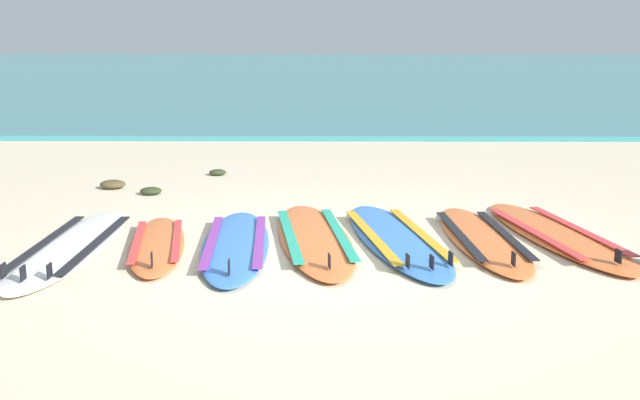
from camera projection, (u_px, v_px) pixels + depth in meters
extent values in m
plane|color=beige|center=(339.00, 257.00, 6.19)|extent=(80.00, 80.00, 0.00)
cube|color=teal|center=(329.00, 67.00, 42.18)|extent=(80.00, 60.00, 0.10)
ellipsoid|color=white|center=(71.00, 246.00, 6.40)|extent=(0.67, 2.58, 0.07)
cube|color=black|center=(45.00, 242.00, 6.39)|extent=(0.11, 1.81, 0.01)
cube|color=black|center=(97.00, 242.00, 6.38)|extent=(0.11, 1.81, 0.01)
cube|color=black|center=(23.00, 273.00, 5.40)|extent=(0.01, 0.09, 0.11)
cube|color=black|center=(3.00, 270.00, 5.46)|extent=(0.01, 0.09, 0.11)
cube|color=black|center=(49.00, 271.00, 5.45)|extent=(0.01, 0.09, 0.11)
ellipsoid|color=orange|center=(157.00, 244.00, 6.47)|extent=(0.82, 1.99, 0.07)
cube|color=#D13838|center=(137.00, 241.00, 6.43)|extent=(0.31, 1.35, 0.01)
cube|color=#D13838|center=(177.00, 239.00, 6.49)|extent=(0.31, 1.35, 0.01)
cube|color=black|center=(152.00, 260.00, 5.72)|extent=(0.03, 0.09, 0.11)
ellipsoid|color=#3875CC|center=(236.00, 244.00, 6.46)|extent=(0.76, 2.41, 0.07)
cube|color=purple|center=(212.00, 240.00, 6.44)|extent=(0.20, 1.66, 0.01)
cube|color=purple|center=(259.00, 239.00, 6.47)|extent=(0.20, 1.66, 0.01)
cube|color=black|center=(229.00, 267.00, 5.54)|extent=(0.02, 0.09, 0.11)
ellipsoid|color=orange|center=(314.00, 238.00, 6.68)|extent=(0.99, 2.62, 0.07)
cube|color=teal|center=(289.00, 234.00, 6.64)|extent=(0.34, 1.79, 0.01)
cube|color=teal|center=(339.00, 232.00, 6.70)|extent=(0.34, 1.79, 0.01)
cube|color=black|center=(329.00, 261.00, 5.69)|extent=(0.02, 0.09, 0.11)
ellipsoid|color=#3875CC|center=(396.00, 238.00, 6.66)|extent=(1.12, 2.67, 0.07)
cube|color=gold|center=(372.00, 235.00, 6.61)|extent=(0.42, 1.80, 0.01)
cube|color=gold|center=(420.00, 233.00, 6.69)|extent=(0.42, 1.80, 0.01)
cube|color=black|center=(432.00, 262.00, 5.66)|extent=(0.03, 0.09, 0.11)
cube|color=black|center=(408.00, 261.00, 5.69)|extent=(0.03, 0.09, 0.11)
cube|color=black|center=(451.00, 259.00, 5.75)|extent=(0.03, 0.09, 0.11)
ellipsoid|color=orange|center=(482.00, 238.00, 6.66)|extent=(0.73, 2.39, 0.07)
cube|color=black|center=(459.00, 234.00, 6.64)|extent=(0.18, 1.65, 0.01)
cube|color=black|center=(505.00, 234.00, 6.66)|extent=(0.18, 1.65, 0.01)
cube|color=black|center=(513.00, 259.00, 5.75)|extent=(0.02, 0.09, 0.11)
ellipsoid|color=orange|center=(556.00, 234.00, 6.79)|extent=(1.13, 2.63, 0.07)
cube|color=#D13838|center=(533.00, 231.00, 6.73)|extent=(0.44, 1.77, 0.01)
cube|color=#D13838|center=(578.00, 229.00, 6.82)|extent=(0.44, 1.77, 0.01)
cube|color=black|center=(618.00, 256.00, 5.81)|extent=(0.03, 0.09, 0.11)
ellipsoid|color=#2D381E|center=(151.00, 191.00, 8.63)|extent=(0.26, 0.21, 0.09)
ellipsoid|color=#2D381E|center=(218.00, 172.00, 9.83)|extent=(0.23, 0.19, 0.08)
ellipsoid|color=#4C4228|center=(113.00, 184.00, 8.97)|extent=(0.32, 0.25, 0.11)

